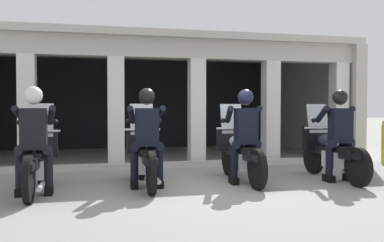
{
  "coord_description": "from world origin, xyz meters",
  "views": [
    {
      "loc": [
        -1.61,
        -6.47,
        1.26
      ],
      "look_at": [
        0.0,
        0.42,
        1.05
      ],
      "focal_mm": 38.54,
      "sensor_mm": 36.0,
      "label": 1
    }
  ],
  "objects_px": {
    "motorcycle_center_left": "(145,155)",
    "motorcycle_far_right": "(330,151)",
    "police_officer_center_left": "(147,129)",
    "motorcycle_center_right": "(239,152)",
    "police_officer_far_right": "(339,127)",
    "police_officer_far_left": "(34,131)",
    "motorcycle_far_left": "(37,159)",
    "police_officer_center_right": "(245,128)"
  },
  "relations": [
    {
      "from": "police_officer_center_right",
      "to": "motorcycle_far_right",
      "type": "distance_m",
      "value": 1.72
    },
    {
      "from": "police_officer_far_left",
      "to": "police_officer_far_right",
      "type": "distance_m",
      "value": 4.97
    },
    {
      "from": "police_officer_center_left",
      "to": "motorcycle_far_right",
      "type": "xyz_separation_m",
      "value": [
        3.32,
        0.12,
        -0.44
      ]
    },
    {
      "from": "police_officer_far_left",
      "to": "police_officer_center_right",
      "type": "height_order",
      "value": "same"
    },
    {
      "from": "police_officer_far_left",
      "to": "police_officer_center_left",
      "type": "height_order",
      "value": "same"
    },
    {
      "from": "motorcycle_far_left",
      "to": "motorcycle_center_right",
      "type": "bearing_deg",
      "value": -5.8
    },
    {
      "from": "police_officer_center_right",
      "to": "police_officer_far_right",
      "type": "distance_m",
      "value": 1.67
    },
    {
      "from": "motorcycle_center_left",
      "to": "police_officer_center_right",
      "type": "height_order",
      "value": "police_officer_center_right"
    },
    {
      "from": "motorcycle_far_right",
      "to": "police_officer_center_left",
      "type": "bearing_deg",
      "value": 177.05
    },
    {
      "from": "motorcycle_center_left",
      "to": "police_officer_center_right",
      "type": "distance_m",
      "value": 1.73
    },
    {
      "from": "motorcycle_center_left",
      "to": "motorcycle_far_right",
      "type": "distance_m",
      "value": 3.32
    },
    {
      "from": "police_officer_far_right",
      "to": "police_officer_center_left",
      "type": "bearing_deg",
      "value": 172.15
    },
    {
      "from": "motorcycle_far_left",
      "to": "motorcycle_far_right",
      "type": "height_order",
      "value": "same"
    },
    {
      "from": "police_officer_center_left",
      "to": "police_officer_center_right",
      "type": "xyz_separation_m",
      "value": [
        1.66,
        0.02,
        0.0
      ]
    },
    {
      "from": "police_officer_far_left",
      "to": "motorcycle_far_right",
      "type": "relative_size",
      "value": 0.78
    },
    {
      "from": "police_officer_far_left",
      "to": "motorcycle_center_left",
      "type": "height_order",
      "value": "police_officer_far_left"
    },
    {
      "from": "motorcycle_far_right",
      "to": "police_officer_far_right",
      "type": "height_order",
      "value": "police_officer_far_right"
    },
    {
      "from": "motorcycle_far_left",
      "to": "motorcycle_center_left",
      "type": "relative_size",
      "value": 1.0
    },
    {
      "from": "motorcycle_center_right",
      "to": "motorcycle_far_right",
      "type": "height_order",
      "value": "same"
    },
    {
      "from": "motorcycle_center_left",
      "to": "motorcycle_center_right",
      "type": "height_order",
      "value": "same"
    },
    {
      "from": "motorcycle_far_left",
      "to": "motorcycle_center_right",
      "type": "height_order",
      "value": "same"
    },
    {
      "from": "motorcycle_far_left",
      "to": "motorcycle_center_left",
      "type": "xyz_separation_m",
      "value": [
        1.66,
        0.18,
        0.0
      ]
    },
    {
      "from": "police_officer_center_right",
      "to": "motorcycle_far_right",
      "type": "height_order",
      "value": "police_officer_center_right"
    },
    {
      "from": "police_officer_center_right",
      "to": "police_officer_far_right",
      "type": "bearing_deg",
      "value": -4.69
    },
    {
      "from": "police_officer_far_left",
      "to": "motorcycle_center_left",
      "type": "bearing_deg",
      "value": 6.37
    },
    {
      "from": "police_officer_center_left",
      "to": "motorcycle_center_right",
      "type": "relative_size",
      "value": 0.78
    },
    {
      "from": "police_officer_center_left",
      "to": "motorcycle_far_left",
      "type": "bearing_deg",
      "value": 167.58
    },
    {
      "from": "police_officer_far_left",
      "to": "motorcycle_far_right",
      "type": "xyz_separation_m",
      "value": [
        4.97,
        0.3,
        -0.44
      ]
    },
    {
      "from": "motorcycle_center_left",
      "to": "police_officer_center_left",
      "type": "height_order",
      "value": "police_officer_center_left"
    },
    {
      "from": "police_officer_center_left",
      "to": "police_officer_center_right",
      "type": "relative_size",
      "value": 1.0
    },
    {
      "from": "police_officer_center_left",
      "to": "motorcycle_center_right",
      "type": "distance_m",
      "value": 1.74
    },
    {
      "from": "motorcycle_far_left",
      "to": "motorcycle_center_right",
      "type": "distance_m",
      "value": 3.32
    },
    {
      "from": "police_officer_center_left",
      "to": "police_officer_center_right",
      "type": "height_order",
      "value": "same"
    },
    {
      "from": "motorcycle_center_right",
      "to": "police_officer_far_right",
      "type": "height_order",
      "value": "police_officer_far_right"
    },
    {
      "from": "motorcycle_center_right",
      "to": "motorcycle_far_right",
      "type": "xyz_separation_m",
      "value": [
        1.66,
        -0.18,
        0.0
      ]
    },
    {
      "from": "motorcycle_center_right",
      "to": "police_officer_far_right",
      "type": "distance_m",
      "value": 1.77
    },
    {
      "from": "motorcycle_far_left",
      "to": "police_officer_center_right",
      "type": "bearing_deg",
      "value": -10.7
    },
    {
      "from": "police_officer_far_left",
      "to": "motorcycle_far_right",
      "type": "distance_m",
      "value": 5.0
    },
    {
      "from": "motorcycle_far_left",
      "to": "police_officer_center_right",
      "type": "relative_size",
      "value": 1.29
    },
    {
      "from": "police_officer_center_left",
      "to": "motorcycle_center_right",
      "type": "xyz_separation_m",
      "value": [
        1.66,
        0.3,
        -0.44
      ]
    },
    {
      "from": "police_officer_center_left",
      "to": "police_officer_center_right",
      "type": "distance_m",
      "value": 1.66
    },
    {
      "from": "motorcycle_far_left",
      "to": "police_officer_center_left",
      "type": "height_order",
      "value": "police_officer_center_left"
    }
  ]
}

